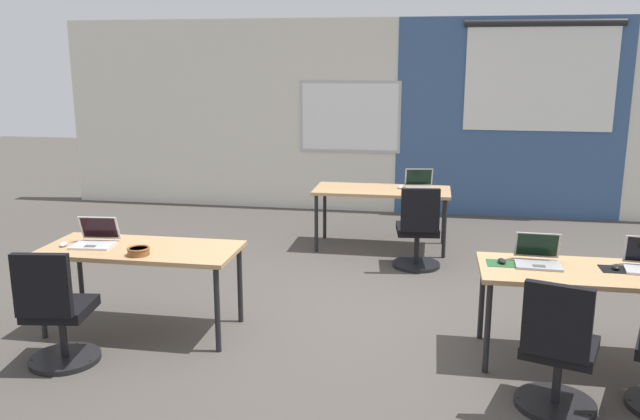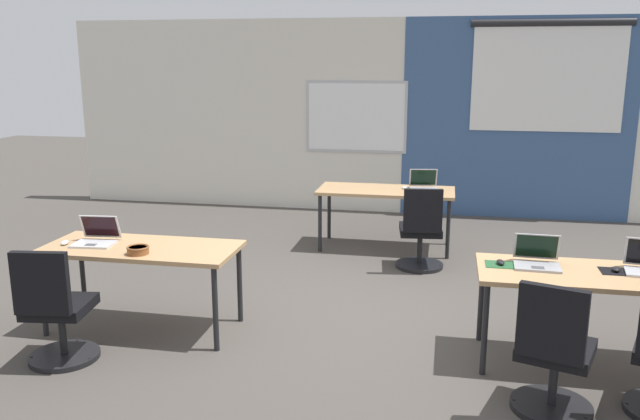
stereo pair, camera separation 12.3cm
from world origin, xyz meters
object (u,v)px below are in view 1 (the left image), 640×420
at_px(desk_near_right, 591,278).
at_px(mouse_near_right_inner, 502,261).
at_px(mouse_far_right, 400,187).
at_px(chair_near_left_end, 57,318).
at_px(laptop_far_right, 420,185).
at_px(mouse_near_right_end, 616,267).
at_px(chair_near_right_inner, 557,358).
at_px(snack_bowl, 139,251).
at_px(desk_near_left, 141,254).
at_px(laptop_near_left_end, 95,239).
at_px(chair_far_right, 418,235).
at_px(desk_far_center, 382,194).
at_px(laptop_near_right_inner, 538,258).
at_px(mouse_near_left_end, 63,244).

bearing_deg(desk_near_right, mouse_near_right_inner, 174.74).
xyz_separation_m(mouse_far_right, chair_near_left_end, (-2.30, -3.60, -0.36)).
distance_m(mouse_far_right, mouse_near_right_inner, 2.96).
bearing_deg(chair_near_left_end, mouse_near_right_inner, -174.14).
relative_size(laptop_far_right, mouse_far_right, 3.54).
bearing_deg(mouse_near_right_end, desk_near_right, -164.02).
bearing_deg(chair_near_left_end, chair_near_right_inner, 171.15).
bearing_deg(desk_near_right, snack_bowl, -176.56).
bearing_deg(mouse_near_right_inner, desk_near_left, -178.84).
distance_m(mouse_near_right_end, laptop_near_left_end, 4.08).
relative_size(chair_near_left_end, snack_bowl, 5.18).
distance_m(mouse_near_right_end, mouse_near_right_inner, 0.81).
bearing_deg(mouse_far_right, chair_near_left_end, -122.54).
distance_m(chair_far_right, chair_near_left_end, 3.77).
distance_m(desk_far_center, laptop_near_left_end, 3.53).
distance_m(desk_near_right, chair_near_right_inner, 0.90).
xyz_separation_m(mouse_far_right, mouse_near_right_end, (1.72, -2.82, 0.00)).
bearing_deg(desk_near_right, desk_far_center, 122.01).
relative_size(chair_near_left_end, mouse_near_right_inner, 8.53).
relative_size(desk_near_left, chair_near_right_inner, 1.74).
distance_m(laptop_far_right, laptop_near_left_end, 3.88).
height_order(desk_near_right, chair_near_left_end, chair_near_left_end).
bearing_deg(mouse_near_right_inner, mouse_near_right_end, -0.48).
distance_m(desk_far_center, chair_near_left_end, 4.11).
distance_m(desk_near_left, mouse_near_right_inner, 2.87).
relative_size(desk_far_center, laptop_near_left_end, 4.47).
height_order(laptop_far_right, mouse_near_right_end, laptop_far_right).
height_order(mouse_near_right_end, mouse_near_right_inner, same).
distance_m(desk_near_right, laptop_near_right_inner, 0.39).
height_order(desk_far_center, mouse_near_right_inner, mouse_near_right_inner).
height_order(laptop_far_right, chair_near_right_inner, laptop_far_right).
bearing_deg(mouse_near_right_inner, snack_bowl, -174.59).
bearing_deg(laptop_far_right, laptop_near_right_inner, -79.80).
relative_size(mouse_far_right, mouse_near_left_end, 0.95).
height_order(desk_near_left, desk_near_right, same).
xyz_separation_m(laptop_near_left_end, mouse_near_left_end, (-0.24, -0.08, -0.03)).
relative_size(desk_near_left, laptop_far_right, 4.33).
height_order(mouse_far_right, laptop_near_right_inner, laptop_near_right_inner).
bearing_deg(snack_bowl, laptop_near_left_end, 156.35).
bearing_deg(chair_near_left_end, mouse_near_left_end, -72.93).
height_order(desk_far_center, laptop_near_left_end, laptop_near_left_end).
relative_size(mouse_far_right, mouse_near_right_inner, 0.97).
height_order(laptop_far_right, snack_bowl, laptop_far_right).
xyz_separation_m(chair_near_right_inner, snack_bowl, (-3.07, 0.58, 0.38)).
relative_size(chair_far_right, snack_bowl, 5.18).
bearing_deg(laptop_near_left_end, chair_near_right_inner, -17.82).
bearing_deg(laptop_far_right, mouse_far_right, 178.34).
distance_m(desk_near_right, laptop_near_left_end, 3.90).
bearing_deg(mouse_near_right_end, laptop_near_left_end, -179.35).
bearing_deg(mouse_far_right, mouse_near_right_end, -58.67).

